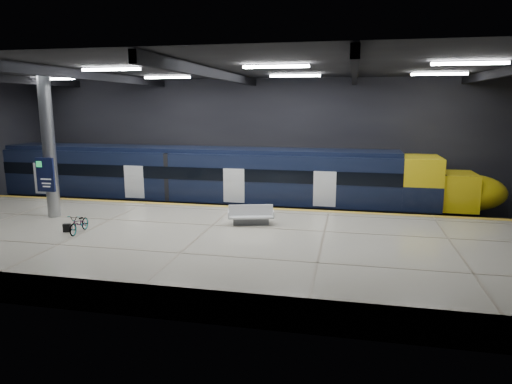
# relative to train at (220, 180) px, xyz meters

# --- Properties ---
(ground) EXTENTS (30.00, 30.00, 0.00)m
(ground) POSITION_rel_train_xyz_m (1.54, -5.50, -2.06)
(ground) COLOR black
(ground) RESTS_ON ground
(room_shell) EXTENTS (30.10, 16.10, 8.05)m
(room_shell) POSITION_rel_train_xyz_m (1.53, -5.49, 3.66)
(room_shell) COLOR black
(room_shell) RESTS_ON ground
(platform) EXTENTS (30.00, 11.00, 1.10)m
(platform) POSITION_rel_train_xyz_m (1.54, -8.00, -1.51)
(platform) COLOR #B8AF9C
(platform) RESTS_ON ground
(safety_strip) EXTENTS (30.00, 0.40, 0.01)m
(safety_strip) POSITION_rel_train_xyz_m (1.54, -2.75, -0.95)
(safety_strip) COLOR gold
(safety_strip) RESTS_ON platform
(rails) EXTENTS (30.00, 1.52, 0.16)m
(rails) POSITION_rel_train_xyz_m (1.54, 0.00, -1.98)
(rails) COLOR gray
(rails) RESTS_ON ground
(train) EXTENTS (29.40, 2.84, 3.79)m
(train) POSITION_rel_train_xyz_m (0.00, 0.00, 0.00)
(train) COLOR black
(train) RESTS_ON ground
(bench) EXTENTS (2.21, 1.37, 0.91)m
(bench) POSITION_rel_train_xyz_m (3.20, -6.02, -0.64)
(bench) COLOR #595B60
(bench) RESTS_ON platform
(bicycle) EXTENTS (0.69, 1.60, 0.81)m
(bicycle) POSITION_rel_train_xyz_m (-3.60, -8.85, -0.55)
(bicycle) COLOR #99999E
(bicycle) RESTS_ON platform
(pannier_bag) EXTENTS (0.34, 0.26, 0.35)m
(pannier_bag) POSITION_rel_train_xyz_m (-4.20, -8.85, -0.78)
(pannier_bag) COLOR black
(pannier_bag) RESTS_ON platform
(info_column) EXTENTS (0.90, 0.78, 6.90)m
(info_column) POSITION_rel_train_xyz_m (-6.46, -6.52, 2.40)
(info_column) COLOR #9EA0A5
(info_column) RESTS_ON platform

